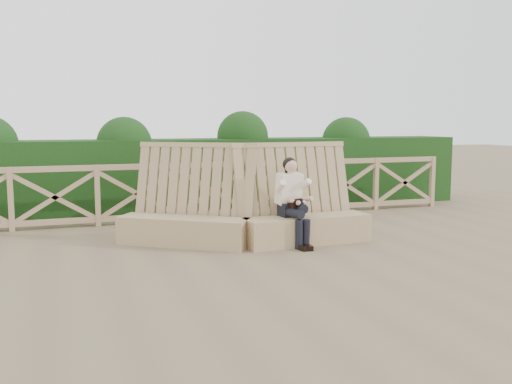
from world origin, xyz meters
name	(u,v)px	position (x,y,z in m)	size (l,w,h in m)	color
ground	(283,261)	(0.00, 0.00, 0.00)	(60.00, 60.00, 0.00)	brown
bench	(245,218)	(-0.11, 1.24, 0.39)	(3.78, 1.79, 1.56)	#957755
woman	(293,198)	(0.53, 0.91, 0.71)	(0.41, 0.82, 1.33)	black
guardrail	(213,191)	(0.00, 3.50, 0.55)	(10.10, 0.09, 1.10)	#9A795A
hedge	(198,175)	(0.00, 4.70, 0.75)	(12.00, 1.20, 1.50)	black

